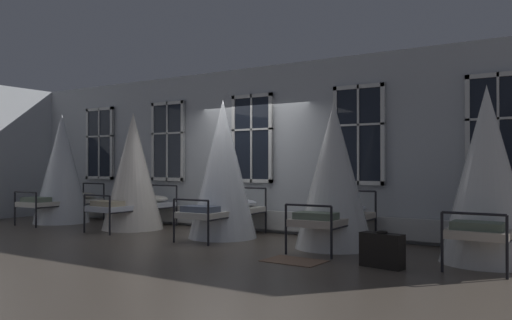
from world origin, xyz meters
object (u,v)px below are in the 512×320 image
Objects in this scene: cot_third at (223,171)px; suitcase_dark at (382,250)px; cot_fourth at (334,177)px; cot_second at (133,173)px; cot_first at (62,170)px; cot_fifth at (487,177)px.

suitcase_dark is at bearing -109.66° from cot_third.
cot_fourth is 1.85m from suitcase_dark.
cot_fourth is (4.48, 0.00, -0.03)m from cot_second.
cot_first is 1.04× the size of cot_fifth.
cot_fourth is at bearing -91.22° from cot_first.
cot_fourth is 0.97× the size of cot_fifth.
cot_fifth is at bearing -92.10° from cot_third.
cot_third is at bearing 89.89° from cot_fifth.
cot_fifth is at bearing -92.43° from cot_fourth.
suitcase_dark is (3.35, -1.11, -0.99)m from cot_third.
cot_third is 1.08× the size of cot_fourth.
cot_fourth reaches higher than suitcase_dark.
suitcase_dark is (-1.09, -1.05, -0.93)m from cot_fifth.
cot_fifth is (4.43, -0.06, -0.06)m from cot_third.
cot_second is at bearing -90.52° from cot_first.
cot_fifth is at bearing -90.11° from cot_second.
cot_fourth is (2.18, 0.01, -0.09)m from cot_third.
cot_fifth is (2.25, -0.07, 0.03)m from cot_fourth.
cot_second reaches higher than cot_fourth.
cot_second is at bearing 89.40° from cot_fourth.
cot_first is 0.99× the size of cot_third.
cot_second is 4.07× the size of suitcase_dark.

